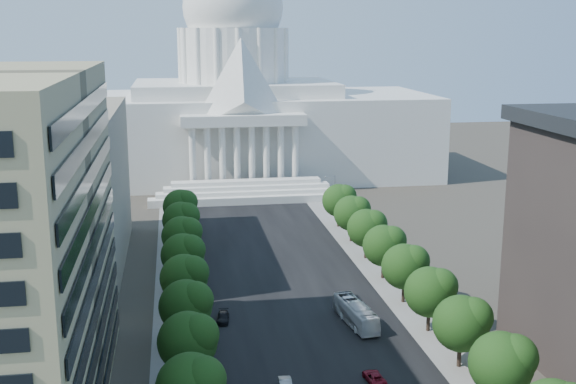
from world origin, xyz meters
TOP-DOWN VIEW (x-y plane):
  - road_asphalt at (0.00, 90.00)m, footprint 30.00×260.00m
  - sidewalk_left at (-19.00, 90.00)m, footprint 8.00×260.00m
  - sidewalk_right at (19.00, 90.00)m, footprint 8.00×260.00m
  - capitol at (0.00, 184.89)m, footprint 120.00×56.00m
  - office_block_left_far at (-48.00, 100.00)m, footprint 38.00×52.00m
  - tree_l_d at (-17.66, 47.81)m, footprint 7.79×7.60m
  - tree_l_e at (-17.66, 59.81)m, footprint 7.79×7.60m
  - tree_l_f at (-17.66, 71.81)m, footprint 7.79×7.60m
  - tree_l_g at (-17.66, 83.81)m, footprint 7.79×7.60m
  - tree_l_h at (-17.66, 95.81)m, footprint 7.79×7.60m
  - tree_l_i at (-17.66, 107.81)m, footprint 7.79×7.60m
  - tree_l_j at (-17.66, 119.81)m, footprint 7.79×7.60m
  - tree_r_c at (18.34, 35.81)m, footprint 7.79×7.60m
  - tree_r_d at (18.34, 47.81)m, footprint 7.79×7.60m
  - tree_r_e at (18.34, 59.81)m, footprint 7.79×7.60m
  - tree_r_f at (18.34, 71.81)m, footprint 7.79×7.60m
  - tree_r_g at (18.34, 83.81)m, footprint 7.79×7.60m
  - tree_r_h at (18.34, 95.81)m, footprint 7.79×7.60m
  - tree_r_i at (18.34, 107.81)m, footprint 7.79×7.60m
  - tree_r_j at (18.34, 119.81)m, footprint 7.79×7.60m
  - streetlight_b at (19.90, 35.00)m, footprint 2.61×0.44m
  - streetlight_c at (19.90, 60.00)m, footprint 2.61×0.44m
  - streetlight_d at (19.90, 85.00)m, footprint 2.61×0.44m
  - streetlight_e at (19.90, 110.00)m, footprint 2.61×0.44m
  - streetlight_f at (19.90, 135.00)m, footprint 2.61×0.44m
  - car_red at (5.55, 45.56)m, footprint 2.46×4.74m
  - car_dark_b at (-12.23, 68.39)m, footprint 2.38×4.74m
  - city_bus at (7.85, 64.11)m, footprint 4.54×12.70m

SIDE VIEW (x-z plane):
  - road_asphalt at x=0.00m, z-range -0.01..0.01m
  - sidewalk_left at x=-19.00m, z-range -0.01..0.01m
  - sidewalk_right at x=19.00m, z-range -0.01..0.01m
  - car_red at x=5.55m, z-range 0.00..1.28m
  - car_dark_b at x=-12.23m, z-range 0.00..1.32m
  - city_bus at x=7.85m, z-range 0.00..3.46m
  - streetlight_b at x=19.90m, z-range 1.32..10.32m
  - streetlight_c at x=19.90m, z-range 1.32..10.32m
  - streetlight_d at x=19.90m, z-range 1.32..10.32m
  - streetlight_e at x=19.90m, z-range 1.32..10.32m
  - streetlight_f at x=19.90m, z-range 1.32..10.32m
  - tree_l_d at x=-17.66m, z-range 1.47..11.44m
  - tree_l_e at x=-17.66m, z-range 1.47..11.44m
  - tree_l_f at x=-17.66m, z-range 1.47..11.44m
  - tree_l_g at x=-17.66m, z-range 1.47..11.44m
  - tree_l_h at x=-17.66m, z-range 1.47..11.44m
  - tree_l_i at x=-17.66m, z-range 1.47..11.44m
  - tree_l_j at x=-17.66m, z-range 1.47..11.44m
  - tree_r_c at x=18.34m, z-range 1.47..11.44m
  - tree_r_d at x=18.34m, z-range 1.47..11.44m
  - tree_r_e at x=18.34m, z-range 1.47..11.44m
  - tree_r_f at x=18.34m, z-range 1.47..11.44m
  - tree_r_g at x=18.34m, z-range 1.47..11.44m
  - tree_r_h at x=18.34m, z-range 1.47..11.44m
  - tree_r_i at x=18.34m, z-range 1.47..11.44m
  - tree_r_j at x=18.34m, z-range 1.47..11.44m
  - office_block_left_far at x=-48.00m, z-range 0.00..30.00m
  - capitol at x=0.00m, z-range -16.49..56.51m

